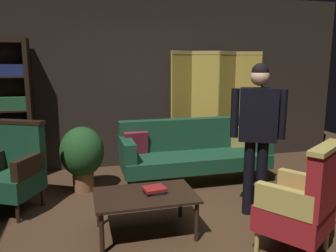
% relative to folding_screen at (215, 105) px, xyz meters
% --- Properties ---
extents(ground_plane, '(10.00, 10.00, 0.00)m').
position_rel_folding_screen_xyz_m(ground_plane, '(-1.24, -2.29, -0.99)').
color(ground_plane, '#3D2819').
extents(back_wall, '(7.20, 0.10, 2.80)m').
position_rel_folding_screen_xyz_m(back_wall, '(-1.24, 0.16, 0.41)').
color(back_wall, black).
rests_on(back_wall, ground_plane).
extents(folding_screen, '(1.69, 0.29, 1.90)m').
position_rel_folding_screen_xyz_m(folding_screen, '(0.00, 0.00, 0.00)').
color(folding_screen, '#B29338').
rests_on(folding_screen, ground_plane).
extents(velvet_couch, '(2.12, 0.78, 0.88)m').
position_rel_folding_screen_xyz_m(velvet_couch, '(-0.69, -0.84, -0.53)').
color(velvet_couch, black).
rests_on(velvet_couch, ground_plane).
extents(coffee_table, '(1.00, 0.64, 0.42)m').
position_rel_folding_screen_xyz_m(coffee_table, '(-1.67, -2.25, -0.61)').
color(coffee_table, black).
rests_on(coffee_table, ground_plane).
extents(armchair_gilt_accent, '(0.80, 0.80, 1.04)m').
position_rel_folding_screen_xyz_m(armchair_gilt_accent, '(-0.41, -2.97, -0.50)').
color(armchair_gilt_accent, tan).
rests_on(armchair_gilt_accent, ground_plane).
extents(armchair_wing_left, '(0.78, 0.78, 1.04)m').
position_rel_folding_screen_xyz_m(armchair_wing_left, '(-3.03, -1.31, -0.50)').
color(armchair_wing_left, black).
rests_on(armchair_wing_left, ground_plane).
extents(standing_figure, '(0.54, 0.37, 1.70)m').
position_rel_folding_screen_xyz_m(standing_figure, '(-0.39, -2.12, 0.04)').
color(standing_figure, black).
rests_on(standing_figure, ground_plane).
extents(potted_plant, '(0.58, 0.58, 0.87)m').
position_rel_folding_screen_xyz_m(potted_plant, '(-2.26, -0.88, -0.48)').
color(potted_plant, brown).
rests_on(potted_plant, ground_plane).
extents(book_black_cloth, '(0.20, 0.18, 0.03)m').
position_rel_folding_screen_xyz_m(book_black_cloth, '(-1.58, -2.24, -0.55)').
color(book_black_cloth, black).
rests_on(book_black_cloth, coffee_table).
extents(book_red_leather, '(0.24, 0.21, 0.03)m').
position_rel_folding_screen_xyz_m(book_red_leather, '(-1.58, -2.24, -0.52)').
color(book_red_leather, maroon).
rests_on(book_red_leather, book_black_cloth).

